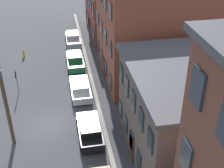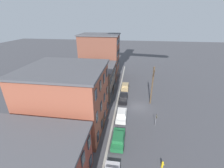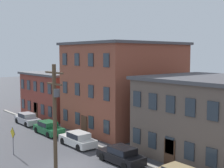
% 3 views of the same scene
% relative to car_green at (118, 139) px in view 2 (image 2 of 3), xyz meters
% --- Properties ---
extents(ground_plane, '(200.00, 200.00, 0.00)m').
position_rel_car_green_xyz_m(ground_plane, '(10.39, -3.12, -0.75)').
color(ground_plane, '#424247').
extents(kerb_strip, '(56.00, 0.36, 0.16)m').
position_rel_car_green_xyz_m(kerb_strip, '(10.39, 1.38, -0.67)').
color(kerb_strip, '#9E998E').
rests_on(kerb_strip, ground_plane).
extents(apartment_midblock, '(11.30, 12.27, 10.50)m').
position_rel_car_green_xyz_m(apartment_midblock, '(3.11, 8.76, 4.51)').
color(apartment_midblock, brown).
rests_on(apartment_midblock, ground_plane).
extents(apartment_far, '(10.19, 10.62, 7.09)m').
position_rel_car_green_xyz_m(apartment_far, '(15.49, 7.93, 2.81)').
color(apartment_far, '#66564C').
rests_on(apartment_far, ground_plane).
extents(apartment_annex, '(8.90, 11.39, 13.02)m').
position_rel_car_green_xyz_m(apartment_annex, '(26.76, 8.32, 5.78)').
color(apartment_annex, brown).
rests_on(apartment_annex, ground_plane).
extents(car_green, '(4.40, 1.92, 1.43)m').
position_rel_car_green_xyz_m(car_green, '(0.00, 0.00, 0.00)').
color(car_green, '#1E6638').
rests_on(car_green, ground_plane).
extents(car_white, '(4.40, 1.92, 1.43)m').
position_rel_car_green_xyz_m(car_white, '(6.18, -0.00, 0.00)').
color(car_white, silver).
rests_on(car_white, ground_plane).
extents(car_black, '(4.40, 1.92, 1.43)m').
position_rel_car_green_xyz_m(car_black, '(12.58, 0.13, 0.00)').
color(car_black, black).
rests_on(car_black, ground_plane).
extents(car_tan, '(4.40, 1.92, 1.43)m').
position_rel_car_green_xyz_m(car_tan, '(18.89, 0.10, 0.00)').
color(car_tan, tan).
rests_on(car_tan, ground_plane).
extents(caution_sign, '(1.04, 0.08, 2.54)m').
position_rel_car_green_xyz_m(caution_sign, '(4.67, -6.00, 0.96)').
color(caution_sign, slate).
rests_on(caution_sign, ground_plane).
extents(utility_pole, '(2.40, 0.44, 8.41)m').
position_rel_car_green_xyz_m(utility_pole, '(12.27, -5.84, 3.99)').
color(utility_pole, brown).
rests_on(utility_pole, ground_plane).
extents(fire_hydrant, '(0.24, 0.34, 0.96)m').
position_rel_car_green_xyz_m(fire_hydrant, '(-3.29, -5.92, -0.27)').
color(fire_hydrant, yellow).
rests_on(fire_hydrant, ground_plane).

